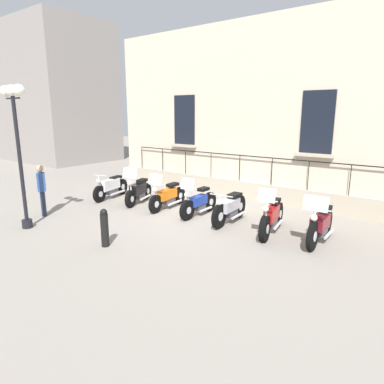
{
  "coord_description": "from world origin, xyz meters",
  "views": [
    {
      "loc": [
        8.69,
        6.25,
        3.21
      ],
      "look_at": [
        0.46,
        0.0,
        0.8
      ],
      "focal_mm": 31.97,
      "sensor_mm": 36.0,
      "label": 1
    }
  ],
  "objects_px": {
    "motorcycle_red": "(272,218)",
    "bollard": "(105,228)",
    "motorcycle_white": "(111,187)",
    "motorcycle_silver": "(230,208)",
    "pedestrian_standing": "(42,187)",
    "motorcycle_orange": "(167,196)",
    "motorcycle_black": "(138,191)",
    "lamppost": "(16,129)",
    "motorcycle_maroon": "(320,225)",
    "motorcycle_blue": "(198,203)"
  },
  "relations": [
    {
      "from": "motorcycle_orange",
      "to": "lamppost",
      "type": "distance_m",
      "value": 4.95
    },
    {
      "from": "motorcycle_black",
      "to": "bollard",
      "type": "height_order",
      "value": "motorcycle_black"
    },
    {
      "from": "motorcycle_black",
      "to": "bollard",
      "type": "xyz_separation_m",
      "value": [
        3.4,
        2.33,
        0.04
      ]
    },
    {
      "from": "motorcycle_maroon",
      "to": "lamppost",
      "type": "distance_m",
      "value": 8.33
    },
    {
      "from": "motorcycle_white",
      "to": "motorcycle_red",
      "type": "xyz_separation_m",
      "value": [
        -0.08,
        6.56,
        0.01
      ]
    },
    {
      "from": "bollard",
      "to": "pedestrian_standing",
      "type": "distance_m",
      "value": 3.68
    },
    {
      "from": "motorcycle_maroon",
      "to": "bollard",
      "type": "distance_m",
      "value": 5.35
    },
    {
      "from": "motorcycle_black",
      "to": "motorcycle_red",
      "type": "distance_m",
      "value": 5.17
    },
    {
      "from": "motorcycle_maroon",
      "to": "bollard",
      "type": "height_order",
      "value": "motorcycle_maroon"
    },
    {
      "from": "motorcycle_orange",
      "to": "pedestrian_standing",
      "type": "distance_m",
      "value": 4.0
    },
    {
      "from": "motorcycle_orange",
      "to": "bollard",
      "type": "distance_m",
      "value": 3.65
    },
    {
      "from": "lamppost",
      "to": "motorcycle_blue",
      "type": "bearing_deg",
      "value": 141.09
    },
    {
      "from": "motorcycle_maroon",
      "to": "motorcycle_white",
      "type": "bearing_deg",
      "value": -88.93
    },
    {
      "from": "bollard",
      "to": "motorcycle_red",
      "type": "bearing_deg",
      "value": 139.79
    },
    {
      "from": "motorcycle_blue",
      "to": "motorcycle_red",
      "type": "bearing_deg",
      "value": 87.3
    },
    {
      "from": "motorcycle_white",
      "to": "bollard",
      "type": "bearing_deg",
      "value": 48.56
    },
    {
      "from": "motorcycle_black",
      "to": "motorcycle_blue",
      "type": "distance_m",
      "value": 2.62
    },
    {
      "from": "motorcycle_red",
      "to": "motorcycle_maroon",
      "type": "bearing_deg",
      "value": 92.88
    },
    {
      "from": "motorcycle_blue",
      "to": "lamppost",
      "type": "bearing_deg",
      "value": -38.91
    },
    {
      "from": "motorcycle_orange",
      "to": "motorcycle_red",
      "type": "xyz_separation_m",
      "value": [
        0.14,
        3.87,
        0.0
      ]
    },
    {
      "from": "motorcycle_white",
      "to": "motorcycle_silver",
      "type": "distance_m",
      "value": 5.18
    },
    {
      "from": "motorcycle_black",
      "to": "motorcycle_red",
      "type": "height_order",
      "value": "motorcycle_black"
    },
    {
      "from": "motorcycle_orange",
      "to": "pedestrian_standing",
      "type": "xyz_separation_m",
      "value": [
        3.02,
        -2.59,
        0.49
      ]
    },
    {
      "from": "motorcycle_black",
      "to": "lamppost",
      "type": "xyz_separation_m",
      "value": [
        3.85,
        -0.55,
        2.33
      ]
    },
    {
      "from": "motorcycle_blue",
      "to": "motorcycle_silver",
      "type": "relative_size",
      "value": 0.95
    },
    {
      "from": "lamppost",
      "to": "bollard",
      "type": "bearing_deg",
      "value": 98.94
    },
    {
      "from": "motorcycle_silver",
      "to": "lamppost",
      "type": "height_order",
      "value": "lamppost"
    },
    {
      "from": "motorcycle_black",
      "to": "lamppost",
      "type": "bearing_deg",
      "value": -8.19
    },
    {
      "from": "motorcycle_white",
      "to": "motorcycle_blue",
      "type": "relative_size",
      "value": 1.05
    },
    {
      "from": "motorcycle_black",
      "to": "lamppost",
      "type": "distance_m",
      "value": 4.54
    },
    {
      "from": "motorcycle_red",
      "to": "motorcycle_silver",
      "type": "bearing_deg",
      "value": -93.17
    },
    {
      "from": "motorcycle_white",
      "to": "motorcycle_orange",
      "type": "height_order",
      "value": "motorcycle_orange"
    },
    {
      "from": "lamppost",
      "to": "pedestrian_standing",
      "type": "bearing_deg",
      "value": -141.94
    },
    {
      "from": "pedestrian_standing",
      "to": "motorcycle_white",
      "type": "bearing_deg",
      "value": -178.02
    },
    {
      "from": "motorcycle_white",
      "to": "pedestrian_standing",
      "type": "xyz_separation_m",
      "value": [
        2.8,
        0.1,
        0.49
      ]
    },
    {
      "from": "motorcycle_silver",
      "to": "motorcycle_maroon",
      "type": "bearing_deg",
      "value": 89.74
    },
    {
      "from": "motorcycle_red",
      "to": "bollard",
      "type": "xyz_separation_m",
      "value": [
        3.36,
        -2.84,
        0.05
      ]
    },
    {
      "from": "motorcycle_orange",
      "to": "motorcycle_blue",
      "type": "xyz_separation_m",
      "value": [
        0.02,
        1.32,
        -0.02
      ]
    },
    {
      "from": "motorcycle_black",
      "to": "motorcycle_orange",
      "type": "relative_size",
      "value": 0.9
    },
    {
      "from": "motorcycle_orange",
      "to": "motorcycle_maroon",
      "type": "distance_m",
      "value": 5.14
    },
    {
      "from": "pedestrian_standing",
      "to": "motorcycle_maroon",
      "type": "bearing_deg",
      "value": 110.86
    },
    {
      "from": "motorcycle_black",
      "to": "motorcycle_maroon",
      "type": "relative_size",
      "value": 0.91
    },
    {
      "from": "motorcycle_blue",
      "to": "lamppost",
      "type": "height_order",
      "value": "lamppost"
    },
    {
      "from": "motorcycle_white",
      "to": "motorcycle_red",
      "type": "bearing_deg",
      "value": 90.72
    },
    {
      "from": "pedestrian_standing",
      "to": "lamppost",
      "type": "bearing_deg",
      "value": 38.06
    },
    {
      "from": "pedestrian_standing",
      "to": "motorcycle_orange",
      "type": "bearing_deg",
      "value": 139.4
    },
    {
      "from": "motorcycle_black",
      "to": "motorcycle_orange",
      "type": "xyz_separation_m",
      "value": [
        -0.1,
        1.3,
        -0.01
      ]
    },
    {
      "from": "motorcycle_white",
      "to": "motorcycle_maroon",
      "type": "distance_m",
      "value": 7.83
    },
    {
      "from": "motorcycle_white",
      "to": "motorcycle_orange",
      "type": "bearing_deg",
      "value": 94.63
    },
    {
      "from": "motorcycle_white",
      "to": "motorcycle_maroon",
      "type": "bearing_deg",
      "value": 91.07
    }
  ]
}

